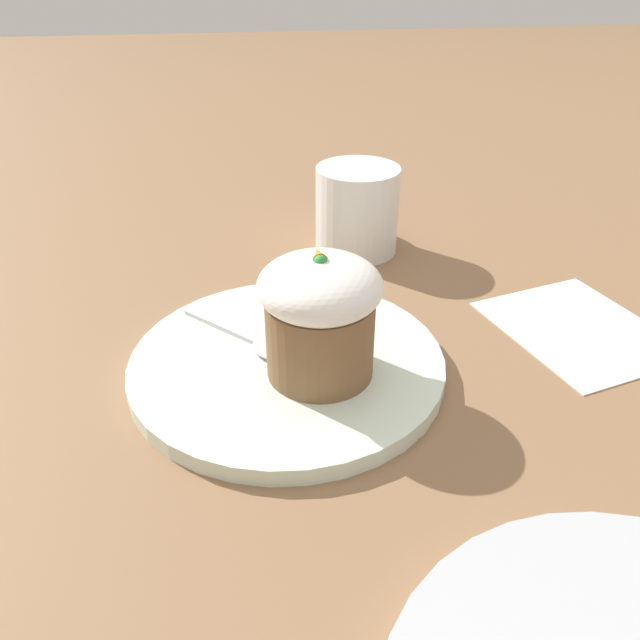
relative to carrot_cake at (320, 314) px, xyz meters
The scene contains 6 objects.
ground_plane 0.07m from the carrot_cake, 45.29° to the left, with size 4.00×4.00×0.00m, color #846042.
dessert_plate 0.06m from the carrot_cake, 45.29° to the left, with size 0.24×0.24×0.01m.
carrot_cake is the anchor object (origin of this frame).
spoon 0.07m from the carrot_cake, 43.99° to the left, with size 0.10×0.10×0.01m.
coffee_cup 0.25m from the carrot_cake, 17.55° to the right, with size 0.12×0.09×0.09m.
paper_napkin 0.25m from the carrot_cake, 79.26° to the right, with size 0.17×0.16×0.00m.
Camera 1 is at (-0.39, 0.03, 0.29)m, focal length 35.00 mm.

